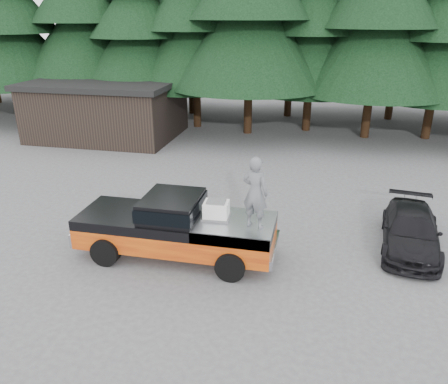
% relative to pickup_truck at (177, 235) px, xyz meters
% --- Properties ---
extents(ground, '(120.00, 120.00, 0.00)m').
position_rel_pickup_truck_xyz_m(ground, '(0.62, 0.65, -0.67)').
color(ground, '#48494B').
rests_on(ground, ground).
extents(pickup_truck, '(6.00, 2.04, 1.33)m').
position_rel_pickup_truck_xyz_m(pickup_truck, '(0.00, 0.00, 0.00)').
color(pickup_truck, '#D4590D').
rests_on(pickup_truck, ground).
extents(truck_cab, '(1.66, 1.90, 0.59)m').
position_rel_pickup_truck_xyz_m(truck_cab, '(-0.10, -0.00, 0.96)').
color(truck_cab, black).
rests_on(truck_cab, pickup_truck).
extents(air_compressor, '(0.73, 0.62, 0.48)m').
position_rel_pickup_truck_xyz_m(air_compressor, '(1.21, 0.08, 0.90)').
color(air_compressor, silver).
rests_on(air_compressor, pickup_truck).
extents(man_on_bed, '(0.86, 0.70, 2.03)m').
position_rel_pickup_truck_xyz_m(man_on_bed, '(2.37, -0.22, 1.68)').
color(man_on_bed, '#575A5E').
rests_on(man_on_bed, pickup_truck).
extents(parked_car, '(2.13, 4.25, 1.18)m').
position_rel_pickup_truck_xyz_m(parked_car, '(6.94, 2.00, -0.07)').
color(parked_car, black).
rests_on(parked_car, ground).
extents(utility_building, '(8.40, 6.40, 3.30)m').
position_rel_pickup_truck_xyz_m(utility_building, '(-8.38, 12.65, 1.00)').
color(utility_building, black).
rests_on(utility_building, ground).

